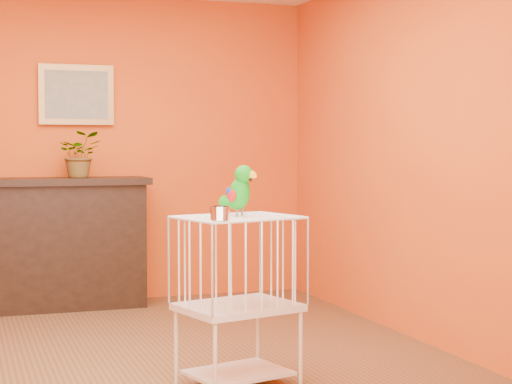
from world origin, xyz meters
name	(u,v)px	position (x,y,z in m)	size (l,w,h in m)	color
ground	(127,365)	(0.00, 0.00, 0.00)	(4.50, 4.50, 0.00)	brown
room_shell	(125,101)	(0.00, 0.00, 1.58)	(4.50, 4.50, 4.50)	#D45513
console_cabinet	(60,243)	(-0.18, 2.00, 0.53)	(1.43, 0.51, 1.06)	black
potted_plant	(79,160)	(0.00, 2.07, 1.21)	(0.34, 0.38, 0.29)	#26722D
framed_picture	(76,95)	(0.00, 2.22, 1.75)	(0.62, 0.04, 0.50)	#B17E3F
birdcage	(238,298)	(0.49, -0.64, 0.49)	(0.70, 0.60, 0.93)	white
feed_cup	(220,213)	(0.32, -0.88, 0.98)	(0.10, 0.10, 0.07)	silver
parrot	(240,190)	(0.52, -0.60, 1.08)	(0.19, 0.24, 0.28)	#59544C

